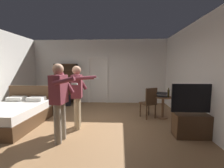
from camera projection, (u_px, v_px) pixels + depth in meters
name	position (u px, v px, depth m)	size (l,w,h in m)	color
ground_plane	(85.00, 127.00, 4.19)	(6.64, 6.64, 0.00)	olive
wall_back	(99.00, 72.00, 7.05)	(6.28, 0.12, 2.89)	silver
wall_right	(203.00, 75.00, 3.87)	(0.12, 6.17, 2.89)	silver
doorway_frame	(98.00, 76.00, 6.99)	(0.93, 0.08, 2.13)	white
bed	(14.00, 114.00, 4.31)	(1.48, 1.99, 1.02)	#4C331E
bookshelf	(67.00, 82.00, 6.95)	(1.01, 0.32, 1.80)	#4C331E
tv_flatscreen	(195.00, 121.00, 3.54)	(1.13, 0.40, 1.26)	#4C331E
side_table	(163.00, 104.00, 4.90)	(0.57, 0.57, 0.70)	brown
laptop	(162.00, 95.00, 4.83)	(0.42, 0.43, 0.15)	black
bottle_on_table	(168.00, 93.00, 4.77)	(0.06, 0.06, 0.30)	#3C3011
wooden_chair	(149.00, 102.00, 4.85)	(0.56, 0.56, 0.99)	#4C331E
person_blue_shirt	(60.00, 98.00, 3.27)	(0.64, 0.57, 1.71)	gray
person_striped_shirt	(78.00, 93.00, 4.03)	(0.77, 0.58, 1.67)	tan
suitcase_dark	(65.00, 101.00, 6.55)	(0.48, 0.33, 0.42)	black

